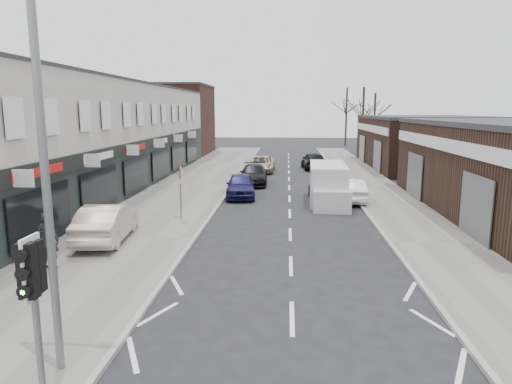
% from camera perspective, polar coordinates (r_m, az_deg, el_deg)
% --- Properties ---
extents(ground, '(160.00, 160.00, 0.00)m').
position_cam_1_polar(ground, '(10.40, 4.64, -20.22)').
color(ground, black).
rests_on(ground, ground).
extents(pavement_left, '(5.50, 64.00, 0.12)m').
position_cam_1_polar(pavement_left, '(32.08, -7.98, 0.79)').
color(pavement_left, slate).
rests_on(pavement_left, ground).
extents(pavement_right, '(3.50, 64.00, 0.12)m').
position_cam_1_polar(pavement_right, '(31.96, 14.54, 0.52)').
color(pavement_right, slate).
rests_on(pavement_right, ground).
extents(shop_terrace_left, '(8.00, 41.00, 7.10)m').
position_cam_1_polar(shop_terrace_left, '(31.48, -21.29, 6.41)').
color(shop_terrace_left, beige).
rests_on(shop_terrace_left, ground).
extents(brick_block_far, '(8.00, 10.00, 8.00)m').
position_cam_1_polar(brick_block_far, '(55.60, -10.09, 8.77)').
color(brick_block_far, '#45261D').
rests_on(brick_block_far, ground).
extents(right_unit_far, '(10.00, 16.00, 4.50)m').
position_cam_1_polar(right_unit_far, '(44.90, 20.40, 5.74)').
color(right_unit_far, '#352018').
rests_on(right_unit_far, ground).
extents(tree_far_a, '(3.60, 3.60, 8.00)m').
position_cam_1_polar(tree_far_a, '(57.94, 13.04, 4.75)').
color(tree_far_a, '#382D26').
rests_on(tree_far_a, ground).
extents(tree_far_b, '(3.60, 3.60, 7.50)m').
position_cam_1_polar(tree_far_b, '(64.26, 14.41, 5.21)').
color(tree_far_b, '#382D26').
rests_on(tree_far_b, ground).
extents(tree_far_c, '(3.60, 3.60, 8.50)m').
position_cam_1_polar(tree_far_c, '(69.71, 11.09, 5.70)').
color(tree_far_c, '#382D26').
rests_on(tree_far_c, ground).
extents(traffic_light, '(0.28, 0.60, 3.10)m').
position_cam_1_polar(traffic_light, '(8.62, -26.14, -10.17)').
color(traffic_light, slate).
rests_on(traffic_light, pavement_left).
extents(street_lamp, '(2.23, 0.22, 8.00)m').
position_cam_1_polar(street_lamp, '(9.27, -24.16, 5.35)').
color(street_lamp, slate).
rests_on(street_lamp, pavement_left).
extents(warning_sign, '(0.12, 0.80, 2.70)m').
position_cam_1_polar(warning_sign, '(21.77, -9.37, 2.00)').
color(warning_sign, slate).
rests_on(warning_sign, pavement_left).
extents(white_van, '(2.18, 5.74, 2.21)m').
position_cam_1_polar(white_van, '(26.41, 8.98, 0.90)').
color(white_van, silver).
rests_on(white_van, ground).
extents(sedan_on_pavement, '(2.05, 4.65, 1.48)m').
position_cam_1_polar(sedan_on_pavement, '(19.14, -18.14, -3.59)').
color(sedan_on_pavement, '#BDAD97').
rests_on(sedan_on_pavement, pavement_left).
extents(pedestrian, '(0.71, 0.48, 1.91)m').
position_cam_1_polar(pedestrian, '(16.42, -24.53, -5.50)').
color(pedestrian, black).
rests_on(pedestrian, pavement_left).
extents(parked_car_left_a, '(2.06, 4.39, 1.45)m').
position_cam_1_polar(parked_car_left_a, '(27.85, -1.93, 0.84)').
color(parked_car_left_a, '#141541').
rests_on(parked_car_left_a, ground).
extents(parked_car_left_b, '(2.11, 4.87, 1.40)m').
position_cam_1_polar(parked_car_left_b, '(32.71, -0.32, 2.20)').
color(parked_car_left_b, black).
rests_on(parked_car_left_b, ground).
extents(parked_car_left_c, '(2.26, 4.84, 1.34)m').
position_cam_1_polar(parked_car_left_c, '(39.38, 0.67, 3.52)').
color(parked_car_left_c, '#C1B29A').
rests_on(parked_car_left_c, ground).
extents(parked_car_right_a, '(1.47, 4.11, 1.35)m').
position_cam_1_polar(parked_car_right_a, '(27.05, 11.66, 0.24)').
color(parked_car_right_a, silver).
rests_on(parked_car_right_a, ground).
extents(parked_car_right_b, '(2.20, 4.71, 1.56)m').
position_cam_1_polar(parked_car_right_b, '(41.42, 7.18, 3.93)').
color(parked_car_right_b, black).
rests_on(parked_car_right_b, ground).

